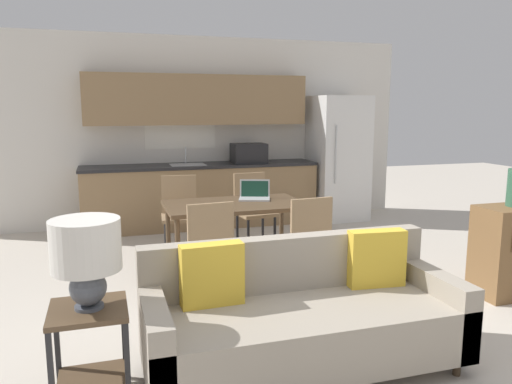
{
  "coord_description": "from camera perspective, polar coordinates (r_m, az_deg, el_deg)",
  "views": [
    {
      "loc": [
        -1.33,
        -2.67,
        1.69
      ],
      "look_at": [
        -0.04,
        1.5,
        0.95
      ],
      "focal_mm": 35.0,
      "sensor_mm": 36.0,
      "label": 1
    }
  ],
  "objects": [
    {
      "name": "dining_table",
      "position": [
        5.08,
        -2.45,
        -2.03
      ],
      "size": [
        1.4,
        0.83,
        0.73
      ],
      "color": "brown",
      "rests_on": "ground_plane"
    },
    {
      "name": "kitchen_counter",
      "position": [
        7.18,
        -6.23,
        2.79
      ],
      "size": [
        3.33,
        0.65,
        2.15
      ],
      "color": "#8E704C",
      "rests_on": "ground_plane"
    },
    {
      "name": "dining_chair_near_right",
      "position": [
        4.55,
        5.59,
        -5.42
      ],
      "size": [
        0.45,
        0.45,
        0.91
      ],
      "rotation": [
        0.0,
        0.0,
        3.23
      ],
      "color": "#997A56",
      "rests_on": "ground_plane"
    },
    {
      "name": "ground_plane",
      "position": [
        3.43,
        8.63,
        -20.0
      ],
      "size": [
        20.0,
        20.0,
        0.0
      ],
      "primitive_type": "plane",
      "color": "beige"
    },
    {
      "name": "dining_chair_near_left",
      "position": [
        4.33,
        -5.63,
        -6.21
      ],
      "size": [
        0.46,
        0.46,
        0.91
      ],
      "rotation": [
        0.0,
        0.0,
        3.23
      ],
      "color": "#997A56",
      "rests_on": "ground_plane"
    },
    {
      "name": "refrigerator",
      "position": [
        7.72,
        9.33,
        3.86
      ],
      "size": [
        0.77,
        0.79,
        1.87
      ],
      "color": "white",
      "rests_on": "ground_plane"
    },
    {
      "name": "dining_chair_far_left",
      "position": [
        5.81,
        -8.69,
        -2.19
      ],
      "size": [
        0.46,
        0.46,
        0.91
      ],
      "rotation": [
        0.0,
        0.0,
        -0.09
      ],
      "color": "#997A56",
      "rests_on": "ground_plane"
    },
    {
      "name": "table_lamp",
      "position": [
        2.94,
        -18.85,
        -6.57
      ],
      "size": [
        0.39,
        0.39,
        0.51
      ],
      "color": "#4C515B",
      "rests_on": "side_table"
    },
    {
      "name": "wall_back",
      "position": [
        7.43,
        -6.87,
        6.94
      ],
      "size": [
        6.4,
        0.07,
        2.7
      ],
      "color": "silver",
      "rests_on": "ground_plane"
    },
    {
      "name": "side_table",
      "position": [
        3.12,
        -18.45,
        -15.68
      ],
      "size": [
        0.43,
        0.43,
        0.57
      ],
      "color": "brown",
      "rests_on": "ground_plane"
    },
    {
      "name": "dining_chair_far_right",
      "position": [
        5.98,
        -0.31,
        -1.74
      ],
      "size": [
        0.47,
        0.47,
        0.91
      ],
      "rotation": [
        0.0,
        0.0,
        0.12
      ],
      "color": "#997A56",
      "rests_on": "ground_plane"
    },
    {
      "name": "couch",
      "position": [
        3.37,
        5.16,
        -14.08
      ],
      "size": [
        2.03,
        0.8,
        0.85
      ],
      "color": "#3D2D1E",
      "rests_on": "ground_plane"
    },
    {
      "name": "laptop",
      "position": [
        5.29,
        -0.16,
        -0.28
      ],
      "size": [
        0.39,
        0.34,
        0.2
      ],
      "rotation": [
        0.0,
        0.0,
        -0.33
      ],
      "color": "#B7BABC",
      "rests_on": "dining_table"
    }
  ]
}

